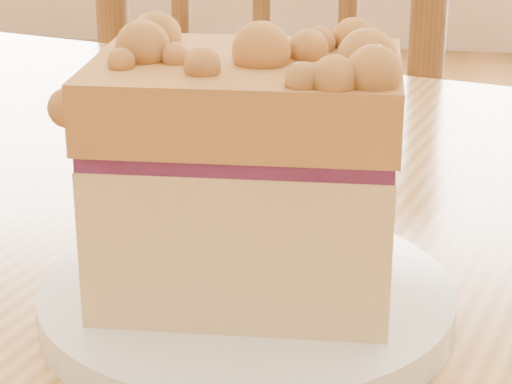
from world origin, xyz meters
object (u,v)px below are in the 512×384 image
Objects in this scene: cafe_table_main at (134,351)px; cake_slice at (244,168)px; plate at (247,301)px; cafe_chair_main at (300,220)px.

cake_slice reaches higher than cafe_table_main.
cafe_table_main is 6.45× the size of plate.
cake_slice is at bearing -179.06° from plate.
cafe_chair_main is at bearing 101.58° from cafe_table_main.
cake_slice is at bearing 104.53° from cafe_chair_main.
cafe_chair_main reaches higher than plate.
cafe_table_main is at bearing 125.26° from plate.
cafe_chair_main is 0.83m from cake_slice.
plate is at bearing -1.09° from cake_slice.
cake_slice is at bearing -39.10° from cafe_table_main.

